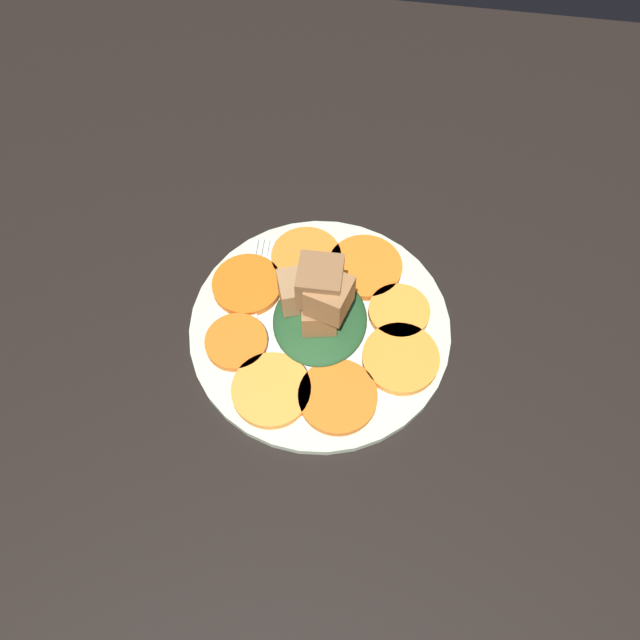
# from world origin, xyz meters

# --- Properties ---
(table_slab) EXTENTS (1.20, 1.20, 0.02)m
(table_slab) POSITION_xyz_m (0.00, 0.00, 0.01)
(table_slab) COLOR black
(table_slab) RESTS_ON ground
(plate) EXTENTS (0.29, 0.29, 0.01)m
(plate) POSITION_xyz_m (0.00, 0.00, 0.03)
(plate) COLOR beige
(plate) RESTS_ON table_slab
(carrot_slice_0) EXTENTS (0.08, 0.08, 0.01)m
(carrot_slice_0) POSITION_xyz_m (0.08, 0.03, 0.04)
(carrot_slice_0) COLOR orange
(carrot_slice_0) RESTS_ON plate
(carrot_slice_1) EXTENTS (0.08, 0.08, 0.01)m
(carrot_slice_1) POSITION_xyz_m (0.03, 0.09, 0.04)
(carrot_slice_1) COLOR orange
(carrot_slice_1) RESTS_ON plate
(carrot_slice_2) EXTENTS (0.07, 0.07, 0.01)m
(carrot_slice_2) POSITION_xyz_m (-0.03, 0.08, 0.04)
(carrot_slice_2) COLOR orange
(carrot_slice_2) RESTS_ON plate
(carrot_slice_3) EXTENTS (0.09, 0.09, 0.01)m
(carrot_slice_3) POSITION_xyz_m (-0.08, 0.04, 0.04)
(carrot_slice_3) COLOR orange
(carrot_slice_3) RESTS_ON plate
(carrot_slice_4) EXTENTS (0.08, 0.08, 0.01)m
(carrot_slice_4) POSITION_xyz_m (-0.08, -0.03, 0.04)
(carrot_slice_4) COLOR orange
(carrot_slice_4) RESTS_ON plate
(carrot_slice_5) EXTENTS (0.08, 0.08, 0.01)m
(carrot_slice_5) POSITION_xyz_m (-0.04, -0.09, 0.04)
(carrot_slice_5) COLOR #D76115
(carrot_slice_5) RESTS_ON plate
(carrot_slice_6) EXTENTS (0.07, 0.07, 0.01)m
(carrot_slice_6) POSITION_xyz_m (0.04, -0.09, 0.04)
(carrot_slice_6) COLOR orange
(carrot_slice_6) RESTS_ON plate
(carrot_slice_7) EXTENTS (0.08, 0.08, 0.01)m
(carrot_slice_7) POSITION_xyz_m (0.09, -0.04, 0.04)
(carrot_slice_7) COLOR orange
(carrot_slice_7) RESTS_ON plate
(center_pile) EXTENTS (0.11, 0.10, 0.11)m
(center_pile) POSITION_xyz_m (0.00, -0.00, 0.07)
(center_pile) COLOR #1E4723
(center_pile) RESTS_ON plate
(fork) EXTENTS (0.18, 0.03, 0.00)m
(fork) POSITION_xyz_m (-0.02, -0.08, 0.03)
(fork) COLOR silver
(fork) RESTS_ON plate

